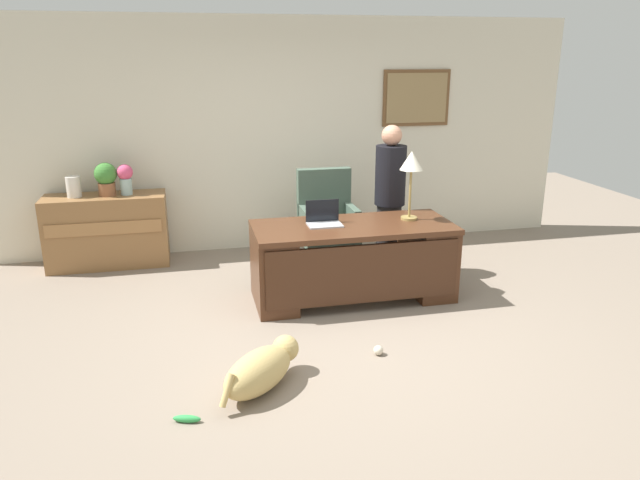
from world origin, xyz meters
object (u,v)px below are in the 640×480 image
vase_with_flowers (125,177)px  armchair (327,223)px  desk_lamp (411,165)px  potted_plant (106,178)px  laptop (324,219)px  dog_toy_ball (378,350)px  dog_toy_bone (187,419)px  credenza (107,231)px  vase_empty (74,187)px  desk (354,259)px  dog_lying (261,369)px  person_standing (390,199)px

vase_with_flowers → armchair: bearing=-13.6°
desk_lamp → potted_plant: (-2.94, 1.45, -0.27)m
laptop → dog_toy_ball: (0.15, -1.25, -0.76)m
desk_lamp → dog_toy_bone: 3.11m
dog_toy_ball → laptop: bearing=97.1°
credenza → laptop: (2.13, -1.44, 0.40)m
armchair → laptop: size_ratio=3.33×
dog_toy_ball → dog_toy_bone: 1.61m
laptop → armchair: bearing=74.5°
desk_lamp → vase_empty: size_ratio=2.97×
vase_with_flowers → credenza: bearing=-179.7°
credenza → desk: bearing=-32.7°
vase_with_flowers → potted_plant: potted_plant is taller
vase_empty → dog_toy_bone: bearing=-71.6°
laptop → desk: bearing=-20.8°
laptop → dog_toy_bone: laptop is taller
dog_toy_bone → credenza: bearing=103.6°
desk_lamp → potted_plant: 3.29m
vase_with_flowers → dog_toy_ball: size_ratio=4.26×
credenza → armchair: armchair is taller
vase_with_flowers → dog_toy_ball: vase_with_flowers is taller
desk_lamp → dog_toy_ball: desk_lamp is taller
desk → armchair: 1.03m
dog_lying → dog_toy_ball: dog_lying is taller
laptop → dog_toy_ball: 1.47m
dog_lying → desk_lamp: desk_lamp is taller
armchair → dog_toy_bone: size_ratio=5.75×
person_standing → laptop: size_ratio=4.97×
dog_lying → vase_with_flowers: vase_with_flowers is taller
desk_lamp → armchair: bearing=122.7°
laptop → dog_toy_ball: bearing=-82.9°
desk → dog_toy_ball: 1.21m
vase_empty → desk: bearing=-29.7°
credenza → dog_lying: 3.27m
person_standing → laptop: bearing=-147.9°
desk → desk_lamp: 1.05m
armchair → desk: bearing=-89.1°
desk → person_standing: bearing=48.0°
potted_plant → dog_toy_ball: potted_plant is taller
credenza → dog_lying: (1.32, -2.98, -0.25)m
dog_toy_bone → armchair: bearing=60.0°
vase_with_flowers → desk_lamp: bearing=-27.9°
laptop → vase_with_flowers: (-1.89, 1.44, 0.19)m
dog_lying → vase_empty: 3.47m
desk → desk_lamp: size_ratio=2.84×
armchair → dog_lying: size_ratio=1.58×
desk → vase_empty: size_ratio=8.43×
armchair → vase_empty: armchair is taller
dog_lying → dog_toy_bone: 0.62m
dog_toy_ball → dog_toy_bone: (-1.49, -0.59, -0.01)m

